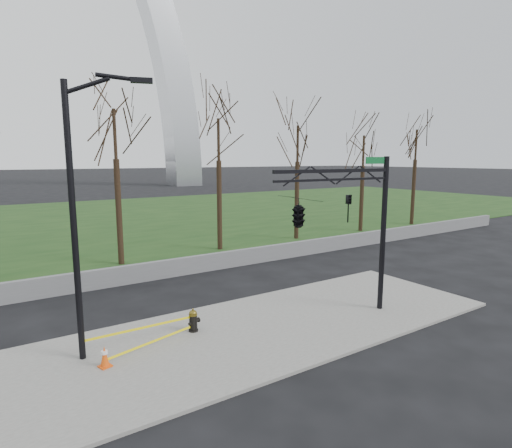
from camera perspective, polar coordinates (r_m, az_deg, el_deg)
ground at (r=14.91m, az=0.72°, el=-14.40°), size 500.00×500.00×0.00m
sidewalk at (r=14.89m, az=0.72°, el=-14.22°), size 18.00×6.00×0.10m
grass_strip at (r=42.44m, az=-22.62°, el=0.31°), size 120.00×40.00×0.06m
guardrail at (r=21.50m, az=-11.38°, el=-5.93°), size 60.00×0.30×0.90m
gateway_arch at (r=90.65m, az=-29.97°, el=24.90°), size 66.00×6.00×65.00m
tree_row at (r=25.18m, az=-11.47°, el=6.10°), size 49.45×4.00×9.45m
fire_hydrant at (r=14.63m, az=-8.59°, el=-13.00°), size 0.50×0.32×0.80m
traffic_cone at (r=12.97m, az=-20.08°, el=-16.72°), size 0.39×0.39×0.62m
street_light at (r=12.56m, az=-22.92°, el=2.69°), size 2.30×0.95×8.21m
traffic_signal_mast at (r=14.23m, az=8.36°, el=1.74°), size 5.10×2.51×6.00m
caution_tape at (r=13.88m, az=-14.74°, el=-14.45°), size 3.55×0.89×0.41m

